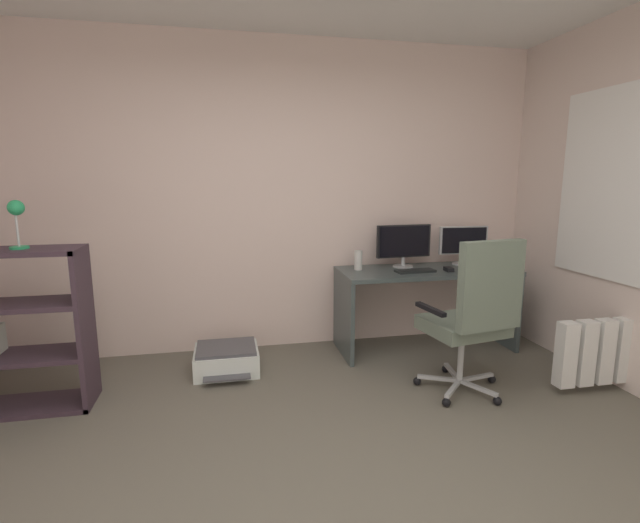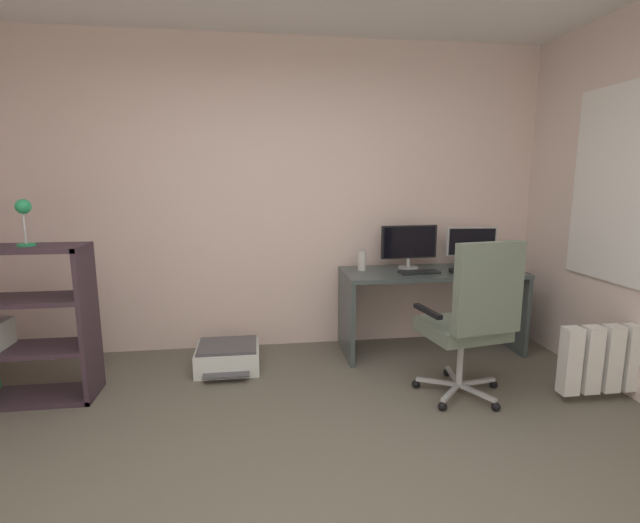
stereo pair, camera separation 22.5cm
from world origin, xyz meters
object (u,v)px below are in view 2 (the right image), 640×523
monitor_secondary (471,244)px  desktop_speaker (362,261)px  desk (431,291)px  office_chair (472,316)px  printer (228,357)px  bookshelf (2,329)px  monitor_main (409,244)px  computer_mouse (454,271)px  keyboard (419,272)px  desk_lamp (24,214)px  radiator (621,358)px

monitor_secondary → desktop_speaker: monitor_secondary is taller
desk → office_chair: 0.95m
printer → bookshelf: bearing=-167.1°
desk → monitor_secondary: 0.59m
desk → office_chair: (-0.08, -0.94, 0.07)m
monitor_main → printer: bearing=-169.2°
computer_mouse → desktop_speaker: 0.78m
monitor_secondary → keyboard: monitor_secondary is taller
desktop_speaker → desk: bearing=-8.7°
desk → monitor_main: 0.46m
monitor_main → desk_lamp: desk_lamp is taller
bookshelf → printer: 1.56m
keyboard → computer_mouse: size_ratio=3.40×
office_chair → computer_mouse: bearing=74.3°
computer_mouse → radiator: 1.32m
desktop_speaker → printer: bearing=-167.5°
keyboard → bookshelf: 3.11m
desk_lamp → monitor_main: bearing=12.7°
monitor_secondary → printer: (-2.18, -0.30, -0.84)m
monitor_secondary → office_chair: 1.24m
monitor_secondary → office_chair: (-0.50, -1.08, -0.33)m
office_chair → radiator: size_ratio=1.27×
keyboard → radiator: (1.13, -0.95, -0.44)m
desk → desk_lamp: 3.14m
monitor_main → computer_mouse: size_ratio=5.12×
office_chair → bookshelf: bearing=171.9°
keyboard → desk: bearing=29.9°
desk → monitor_secondary: (0.42, 0.14, 0.40)m
keyboard → office_chair: 0.85m
computer_mouse → desktop_speaker: bearing=168.3°
computer_mouse → radiator: (0.83, -0.93, -0.45)m
office_chair → desktop_speaker: bearing=116.6°
keyboard → printer: (-1.61, -0.06, -0.64)m
desk → keyboard: size_ratio=4.55×
keyboard → monitor_secondary: bearing=19.1°
desk → computer_mouse: 0.28m
desktop_speaker → desk_lamp: desk_lamp is taller
desk → radiator: size_ratio=1.74×
keyboard → desktop_speaker: (-0.45, 0.19, 0.07)m
bookshelf → monitor_main: bearing=11.8°
desktop_speaker → radiator: desktop_speaker is taller
desktop_speaker → computer_mouse: bearing=-16.1°
computer_mouse → monitor_main: bearing=144.3°
desk → desktop_speaker: size_ratio=9.10×
computer_mouse → desk_lamp: desk_lamp is taller
monitor_main → printer: 1.83m
desk → office_chair: office_chair is taller
monitor_main → office_chair: (0.08, -1.08, -0.34)m
computer_mouse → radiator: computer_mouse is taller
monitor_secondary → office_chair: size_ratio=0.41×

